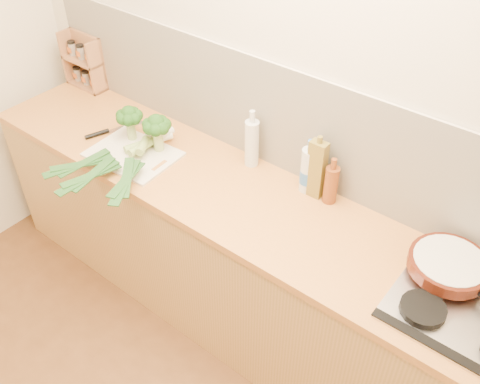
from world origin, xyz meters
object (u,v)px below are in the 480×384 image
object	(u,v)px
chefs_knife	(104,132)
skillet	(450,265)
spice_rack	(86,64)
chopping_board	(133,154)
gas_hob	(474,311)

from	to	relation	value
chefs_knife	skillet	size ratio (longest dim) A/B	0.73
chefs_knife	spice_rack	xyz separation A→B (m)	(-0.49, 0.30, 0.13)
chopping_board	spice_rack	bearing A→B (deg)	152.64
chopping_board	skillet	world-z (taller)	skillet
chefs_knife	skillet	xyz separation A→B (m)	(1.83, 0.16, 0.06)
gas_hob	chopping_board	size ratio (longest dim) A/B	1.33
chopping_board	chefs_knife	bearing A→B (deg)	168.34
gas_hob	chopping_board	distance (m)	1.72
chopping_board	gas_hob	bearing A→B (deg)	-0.06
chopping_board	skillet	bearing A→B (deg)	4.34
chopping_board	chefs_knife	world-z (taller)	chefs_knife
chopping_board	skillet	xyz separation A→B (m)	(1.56, 0.20, 0.06)
gas_hob	chefs_knife	distance (m)	1.99
gas_hob	spice_rack	xyz separation A→B (m)	(-2.47, 0.25, 0.13)
chopping_board	spice_rack	distance (m)	0.84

